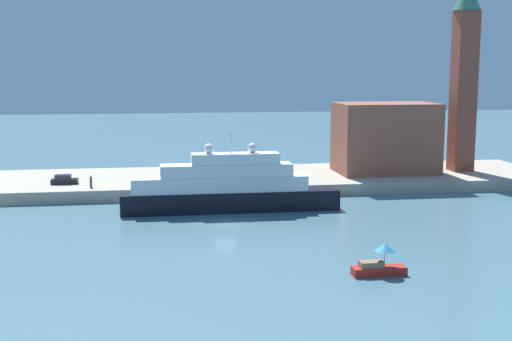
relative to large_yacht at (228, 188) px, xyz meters
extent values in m
plane|color=slate|center=(-1.23, -8.09, -3.08)|extent=(400.00, 400.00, 0.00)
cube|color=#ADA38E|center=(-1.23, 18.77, -2.21)|extent=(110.00, 21.72, 1.74)
cube|color=black|center=(0.42, 0.00, -1.74)|extent=(28.57, 3.81, 2.68)
cube|color=white|center=(-1.00, 0.00, 0.59)|extent=(22.86, 3.51, 1.98)
cube|color=white|center=(-0.15, 0.00, 2.38)|extent=(17.14, 3.20, 1.60)
cube|color=white|center=(1.00, 0.00, 3.89)|extent=(11.43, 2.90, 1.41)
cylinder|color=silver|center=(0.42, 0.00, 6.06)|extent=(0.16, 0.16, 2.94)
sphere|color=white|center=(3.28, 0.00, 5.25)|extent=(1.31, 1.31, 1.31)
sphere|color=white|center=(-2.43, 0.00, 5.25)|extent=(1.31, 1.31, 1.31)
cube|color=#B22319|center=(10.59, -29.78, -2.68)|extent=(4.95, 1.48, 0.79)
cube|color=#8C6647|center=(9.84, -29.78, -2.02)|extent=(2.18, 1.18, 0.54)
cylinder|color=#B2B2B2|center=(11.08, -29.78, -1.56)|extent=(0.06, 0.06, 1.46)
cone|color=teal|center=(11.08, -29.78, -0.49)|extent=(1.94, 1.94, 0.68)
cube|color=#93513D|center=(27.71, 18.05, 4.30)|extent=(15.69, 10.13, 11.28)
cube|color=brown|center=(40.70, 18.00, 11.64)|extent=(3.39, 3.39, 25.96)
cube|color=black|center=(-22.52, 14.45, -0.96)|extent=(3.86, 1.63, 0.76)
cube|color=#262D33|center=(-22.71, 14.45, -0.27)|extent=(2.32, 1.46, 0.62)
cylinder|color=#4C4C4C|center=(-18.42, 10.60, -0.57)|extent=(0.36, 0.36, 1.53)
sphere|color=tan|center=(-18.42, 10.60, 0.31)|extent=(0.24, 0.24, 0.24)
cylinder|color=black|center=(1.91, 9.64, -0.94)|extent=(0.55, 0.55, 0.79)
camera|label=1|loc=(-9.53, -87.50, 15.79)|focal=47.90mm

